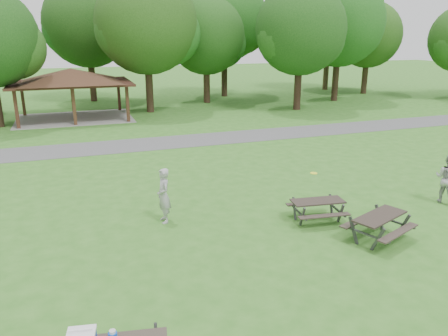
# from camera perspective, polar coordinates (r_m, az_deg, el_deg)

# --- Properties ---
(ground) EXTENTS (160.00, 160.00, 0.00)m
(ground) POSITION_cam_1_polar(r_m,az_deg,el_deg) (13.26, 1.75, -10.63)
(ground) COLOR #306D1F
(ground) RESTS_ON ground
(asphalt_path) EXTENTS (120.00, 3.20, 0.02)m
(asphalt_path) POSITION_cam_1_polar(r_m,az_deg,el_deg) (26.03, -9.51, 3.15)
(asphalt_path) COLOR #4D4D50
(asphalt_path) RESTS_ON ground
(pavilion) EXTENTS (8.60, 7.01, 3.76)m
(pavilion) POSITION_cam_1_polar(r_m,az_deg,el_deg) (35.06, -19.37, 11.05)
(pavilion) COLOR #3A1F15
(pavilion) RESTS_ON ground
(tree_row_e) EXTENTS (8.40, 8.00, 11.02)m
(tree_row_e) POSITION_cam_1_polar(r_m,az_deg,el_deg) (36.52, -9.96, 17.79)
(tree_row_e) COLOR black
(tree_row_e) RESTS_ON ground
(tree_row_f) EXTENTS (7.35, 7.00, 9.55)m
(tree_row_f) POSITION_cam_1_polar(r_m,az_deg,el_deg) (41.35, -2.23, 16.60)
(tree_row_f) COLOR #322016
(tree_row_f) RESTS_ON ground
(tree_row_g) EXTENTS (7.77, 7.40, 10.25)m
(tree_row_g) POSITION_cam_1_polar(r_m,az_deg,el_deg) (37.74, 10.04, 17.07)
(tree_row_g) COLOR black
(tree_row_g) RESTS_ON ground
(tree_row_h) EXTENTS (8.61, 8.20, 11.37)m
(tree_row_h) POSITION_cam_1_polar(r_m,az_deg,el_deg) (43.87, 14.94, 17.65)
(tree_row_h) COLOR black
(tree_row_h) RESTS_ON ground
(tree_row_i) EXTENTS (7.14, 6.80, 9.52)m
(tree_row_i) POSITION_cam_1_polar(r_m,az_deg,el_deg) (50.20, 18.41, 15.95)
(tree_row_i) COLOR black
(tree_row_i) RESTS_ON ground
(tree_deep_b) EXTENTS (8.40, 8.00, 11.13)m
(tree_deep_b) POSITION_cam_1_polar(r_m,az_deg,el_deg) (44.02, -17.25, 17.28)
(tree_deep_b) COLOR #301E15
(tree_deep_b) RESTS_ON ground
(tree_deep_c) EXTENTS (8.82, 8.40, 11.90)m
(tree_deep_c) POSITION_cam_1_polar(r_m,az_deg,el_deg) (45.65, 0.17, 18.67)
(tree_deep_c) COLOR black
(tree_deep_c) RESTS_ON ground
(tree_deep_d) EXTENTS (8.40, 8.00, 11.27)m
(tree_deep_d) POSITION_cam_1_polar(r_m,az_deg,el_deg) (52.76, 13.64, 17.55)
(tree_deep_d) COLOR #322516
(tree_deep_d) RESTS_ON ground
(picnic_table_middle) EXTENTS (1.96, 1.66, 0.78)m
(picnic_table_middle) POSITION_cam_1_polar(r_m,az_deg,el_deg) (15.28, 12.12, -4.79)
(picnic_table_middle) COLOR black
(picnic_table_middle) RESTS_ON ground
(picnic_table_far) EXTENTS (2.39, 2.17, 0.85)m
(picnic_table_far) POSITION_cam_1_polar(r_m,az_deg,el_deg) (14.42, 19.63, -6.57)
(picnic_table_far) COLOR black
(picnic_table_far) RESTS_ON ground
(frisbee_in_flight) EXTENTS (0.29, 0.29, 0.02)m
(frisbee_in_flight) POSITION_cam_1_polar(r_m,az_deg,el_deg) (15.75, 11.65, -0.66)
(frisbee_in_flight) COLOR #FFFC28
(frisbee_in_flight) RESTS_ON ground
(frisbee_thrower) EXTENTS (0.51, 0.73, 1.90)m
(frisbee_thrower) POSITION_cam_1_polar(r_m,az_deg,el_deg) (14.89, -7.89, -3.60)
(frisbee_thrower) COLOR #A1A1A4
(frisbee_thrower) RESTS_ON ground
(frisbee_catcher) EXTENTS (1.02, 1.13, 1.92)m
(frisbee_catcher) POSITION_cam_1_polar(r_m,az_deg,el_deg) (18.47, 27.18, -1.23)
(frisbee_catcher) COLOR #9F9FA1
(frisbee_catcher) RESTS_ON ground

